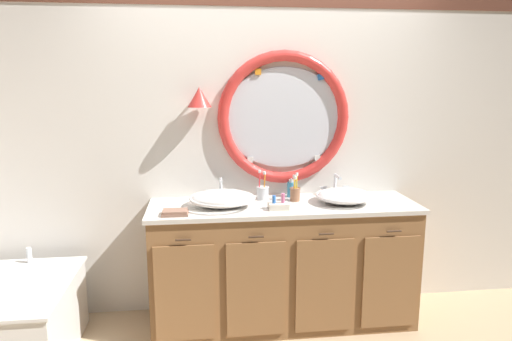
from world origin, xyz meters
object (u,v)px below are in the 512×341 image
sink_basin_left (222,198)px  soap_dispenser (291,189)px  toothbrush_holder_left (263,192)px  sink_basin_right (344,196)px  toiletry_basket (279,205)px  toothbrush_holder_right (295,193)px  folded_hand_towel (175,213)px

sink_basin_left → soap_dispenser: (0.53, 0.22, 0.00)m
sink_basin_left → toothbrush_holder_left: toothbrush_holder_left is taller
toothbrush_holder_left → soap_dispenser: size_ratio=1.55×
soap_dispenser → sink_basin_left: bearing=-157.3°
sink_basin_right → toiletry_basket: bearing=-168.1°
toothbrush_holder_left → soap_dispenser: bearing=12.7°
sink_basin_right → toothbrush_holder_left: (-0.57, 0.17, 0.00)m
toothbrush_holder_right → soap_dispenser: 0.12m
toothbrush_holder_left → soap_dispenser: 0.23m
sink_basin_left → soap_dispenser: 0.57m
sink_basin_right → folded_hand_towel: bearing=-172.5°
toothbrush_holder_left → folded_hand_towel: bearing=-152.3°
toothbrush_holder_left → toothbrush_holder_right: toothbrush_holder_left is taller
sink_basin_left → soap_dispenser: soap_dispenser is taller
soap_dispenser → toothbrush_holder_left: bearing=-167.3°
sink_basin_right → toothbrush_holder_right: size_ratio=1.94×
toothbrush_holder_left → folded_hand_towel: (-0.62, -0.33, -0.04)m
toothbrush_holder_left → toiletry_basket: toothbrush_holder_left is taller
sink_basin_right → toothbrush_holder_left: 0.59m
toothbrush_holder_right → toiletry_basket: 0.26m
toothbrush_holder_left → sink_basin_right: bearing=-16.7°
toiletry_basket → soap_dispenser: bearing=65.0°
toothbrush_holder_left → toothbrush_holder_right: size_ratio=1.06×
sink_basin_left → toothbrush_holder_left: (0.30, 0.17, -0.01)m
toiletry_basket → sink_basin_right: bearing=11.9°
folded_hand_towel → toiletry_basket: size_ratio=1.26×
soap_dispenser → toiletry_basket: size_ratio=1.05×
sink_basin_left → sink_basin_right: sink_basin_left is taller
sink_basin_left → toothbrush_holder_left: size_ratio=2.07×
toothbrush_holder_right → soap_dispenser: toothbrush_holder_right is taller
toothbrush_holder_left → toiletry_basket: 0.28m
sink_basin_left → folded_hand_towel: (-0.32, -0.16, -0.04)m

